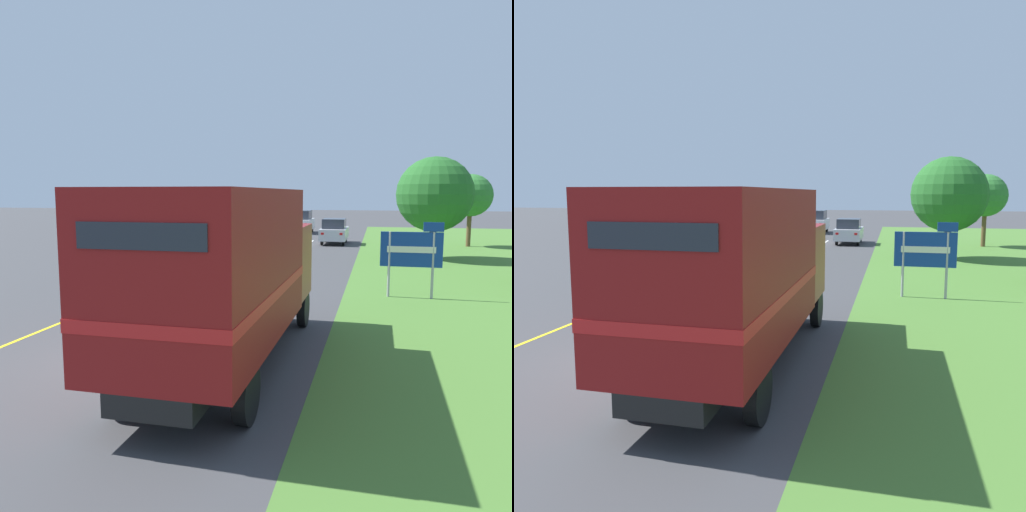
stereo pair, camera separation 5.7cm
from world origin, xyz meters
TOP-DOWN VIEW (x-y plane):
  - ground_plane at (0.00, 0.00)m, footprint 200.00×200.00m
  - edge_line_yellow at (-3.70, 15.34)m, footprint 0.12×60.38m
  - centre_dash_near at (0.00, 0.59)m, footprint 0.12×2.60m
  - centre_dash_mid_a at (0.00, 7.19)m, footprint 0.12×2.60m
  - centre_dash_mid_b at (0.00, 13.79)m, footprint 0.12×2.60m
  - centre_dash_far at (0.00, 20.39)m, footprint 0.12×2.60m
  - centre_dash_farthest at (0.00, 26.99)m, footprint 0.12×2.60m
  - horse_trailer_truck at (1.87, -0.31)m, footprint 2.47×8.06m
  - lead_car_white at (-1.76, 17.18)m, footprint 1.80×4.08m
  - lead_car_silver_ahead at (1.77, 26.18)m, footprint 1.80×4.22m
  - lead_car_white_ahead at (-1.96, 35.48)m, footprint 1.80×4.37m
  - highway_sign at (6.01, 7.89)m, footprint 2.06×0.09m
  - roadside_tree_mid at (7.75, 18.88)m, footprint 4.06×4.06m
  - roadside_tree_far at (10.81, 26.43)m, footprint 2.85×2.85m

SIDE VIEW (x-z plane):
  - ground_plane at x=0.00m, z-range 0.00..0.00m
  - edge_line_yellow at x=-3.70m, z-range 0.00..0.01m
  - centre_dash_near at x=0.00m, z-range 0.00..0.01m
  - centre_dash_mid_a at x=0.00m, z-range 0.00..0.01m
  - centre_dash_mid_b at x=0.00m, z-range 0.00..0.01m
  - centre_dash_far at x=0.00m, z-range 0.00..0.01m
  - centre_dash_farthest at x=0.00m, z-range 0.00..0.01m
  - lead_car_silver_ahead at x=1.77m, z-range 0.02..1.83m
  - lead_car_white at x=-1.76m, z-range 0.00..2.05m
  - lead_car_white_ahead at x=-1.96m, z-range 0.00..2.07m
  - highway_sign at x=6.01m, z-range 0.32..2.95m
  - horse_trailer_truck at x=1.87m, z-range 0.20..3.87m
  - roadside_tree_far at x=10.81m, z-range 1.00..5.89m
  - roadside_tree_mid at x=7.75m, z-range 0.75..6.33m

